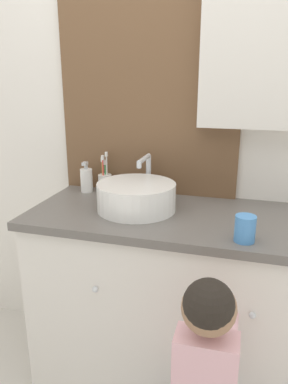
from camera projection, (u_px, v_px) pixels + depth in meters
The scene contains 7 objects.
wall_back at pixel (200, 112), 1.73m from camera, with size 3.20×0.18×2.50m.
vanity_counter at pixel (182, 304), 1.70m from camera, with size 1.33×0.57×0.88m.
sink_basin at pixel (137, 196), 1.61m from camera, with size 0.34×0.39×0.21m.
toothbrush_holder at pixel (105, 182), 1.87m from camera, with size 0.07×0.07×0.20m.
soap_dispenser at pixel (87, 180), 1.86m from camera, with size 0.06×0.06×0.15m.
child_figure at pixel (205, 374), 1.18m from camera, with size 0.20×0.43×0.88m.
drinking_cup at pixel (245, 229), 1.30m from camera, with size 0.07×0.07×0.10m, color #4789D1.
Camera 1 is at (0.24, -1.14, 1.43)m, focal length 35.00 mm.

